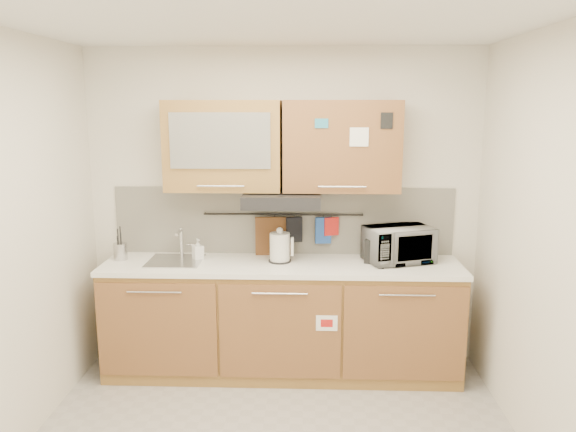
{
  "coord_description": "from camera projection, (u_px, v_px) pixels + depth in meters",
  "views": [
    {
      "loc": [
        0.21,
        -3.07,
        2.15
      ],
      "look_at": [
        0.05,
        1.05,
        1.33
      ],
      "focal_mm": 35.0,
      "sensor_mm": 36.0,
      "label": 1
    }
  ],
  "objects": [
    {
      "name": "utensil_crock",
      "position": [
        121.0,
        251.0,
        4.5
      ],
      "size": [
        0.12,
        0.12,
        0.27
      ],
      "rotation": [
        0.0,
        0.0,
        -0.07
      ],
      "color": "#B2B1B6",
      "rests_on": "countertop"
    },
    {
      "name": "range_hood",
      "position": [
        282.0,
        199.0,
        4.38
      ],
      "size": [
        0.6,
        0.46,
        0.1
      ],
      "primitive_type": "cube",
      "color": "black",
      "rests_on": "upper_cabinets"
    },
    {
      "name": "ceiling",
      "position": [
        270.0,
        16.0,
        2.92
      ],
      "size": [
        3.2,
        3.2,
        0.0
      ],
      "primitive_type": "plane",
      "rotation": [
        3.14,
        0.0,
        0.0
      ],
      "color": "white",
      "rests_on": "wall_back"
    },
    {
      "name": "soap_bottle",
      "position": [
        198.0,
        249.0,
        4.5
      ],
      "size": [
        0.11,
        0.11,
        0.17
      ],
      "primitive_type": "imported",
      "rotation": [
        0.0,
        0.0,
        0.58
      ],
      "color": "#999999",
      "rests_on": "countertop"
    },
    {
      "name": "microwave",
      "position": [
        398.0,
        244.0,
        4.43
      ],
      "size": [
        0.59,
        0.49,
        0.28
      ],
      "primitive_type": "imported",
      "rotation": [
        0.0,
        0.0,
        0.34
      ],
      "color": "#999999",
      "rests_on": "countertop"
    },
    {
      "name": "sink",
      "position": [
        176.0,
        261.0,
        4.47
      ],
      "size": [
        0.42,
        0.4,
        0.26
      ],
      "color": "silver",
      "rests_on": "countertop"
    },
    {
      "name": "kettle",
      "position": [
        280.0,
        248.0,
        4.44
      ],
      "size": [
        0.2,
        0.18,
        0.28
      ],
      "rotation": [
        0.0,
        0.0,
        -0.08
      ],
      "color": "silver",
      "rests_on": "countertop"
    },
    {
      "name": "countertop",
      "position": [
        282.0,
        265.0,
        4.42
      ],
      "size": [
        2.82,
        0.62,
        0.04
      ],
      "primitive_type": "cube",
      "color": "white",
      "rests_on": "base_cabinet"
    },
    {
      "name": "oven_mitt",
      "position": [
        323.0,
        230.0,
        4.61
      ],
      "size": [
        0.13,
        0.05,
        0.22
      ],
      "primitive_type": "cube",
      "rotation": [
        0.0,
        0.0,
        0.11
      ],
      "color": "#21489A",
      "rests_on": "utensil_rail"
    },
    {
      "name": "wall_back",
      "position": [
        283.0,
        208.0,
        4.65
      ],
      "size": [
        3.2,
        0.0,
        3.2
      ],
      "primitive_type": "plane",
      "rotation": [
        1.57,
        0.0,
        0.0
      ],
      "color": "silver",
      "rests_on": "ground"
    },
    {
      "name": "pot_holder",
      "position": [
        331.0,
        226.0,
        4.6
      ],
      "size": [
        0.12,
        0.06,
        0.15
      ],
      "primitive_type": "cube",
      "rotation": [
        0.0,
        0.0,
        0.34
      ],
      "color": "red",
      "rests_on": "utensil_rail"
    },
    {
      "name": "backsplash",
      "position": [
        283.0,
        221.0,
        4.66
      ],
      "size": [
        2.8,
        0.02,
        0.56
      ],
      "primitive_type": "cube",
      "color": "silver",
      "rests_on": "countertop"
    },
    {
      "name": "utensil_rail",
      "position": [
        283.0,
        214.0,
        4.61
      ],
      "size": [
        1.3,
        0.02,
        0.02
      ],
      "primitive_type": "cylinder",
      "rotation": [
        0.0,
        1.57,
        0.0
      ],
      "color": "black",
      "rests_on": "backsplash"
    },
    {
      "name": "toaster",
      "position": [
        382.0,
        251.0,
        4.4
      ],
      "size": [
        0.29,
        0.23,
        0.19
      ],
      "rotation": [
        0.0,
        0.0,
        -0.37
      ],
      "color": "black",
      "rests_on": "countertop"
    },
    {
      "name": "dark_pouch",
      "position": [
        294.0,
        230.0,
        4.61
      ],
      "size": [
        0.14,
        0.07,
        0.21
      ],
      "primitive_type": "cube",
      "rotation": [
        0.0,
        0.0,
        0.29
      ],
      "color": "black",
      "rests_on": "utensil_rail"
    },
    {
      "name": "wall_right",
      "position": [
        558.0,
        260.0,
        3.12
      ],
      "size": [
        0.0,
        3.0,
        3.0
      ],
      "primitive_type": "plane",
      "rotation": [
        1.57,
        0.0,
        -1.57
      ],
      "color": "silver",
      "rests_on": "ground"
    },
    {
      "name": "upper_cabinets",
      "position": [
        282.0,
        146.0,
        4.37
      ],
      "size": [
        1.82,
        0.37,
        0.7
      ],
      "color": "#AB813C",
      "rests_on": "wall_back"
    },
    {
      "name": "cutting_board",
      "position": [
        275.0,
        240.0,
        4.64
      ],
      "size": [
        0.32,
        0.05,
        0.39
      ],
      "primitive_type": "cube",
      "rotation": [
        0.0,
        0.0,
        0.07
      ],
      "color": "brown",
      "rests_on": "utensil_rail"
    },
    {
      "name": "base_cabinet",
      "position": [
        282.0,
        324.0,
        4.52
      ],
      "size": [
        2.8,
        0.64,
        0.88
      ],
      "color": "#AB813C",
      "rests_on": "floor"
    }
  ]
}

